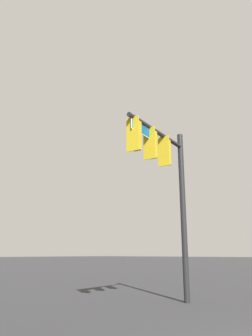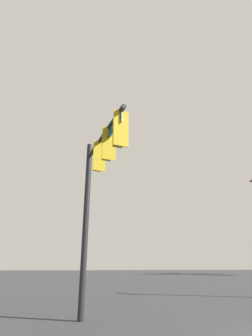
% 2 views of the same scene
% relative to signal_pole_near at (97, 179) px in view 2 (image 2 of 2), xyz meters
% --- Properties ---
extents(signal_pole_near, '(4.57, 0.88, 7.44)m').
position_rel_signal_pole_near_xyz_m(signal_pole_near, '(0.00, 0.00, 0.00)').
color(signal_pole_near, black).
rests_on(signal_pole_near, ground_plane).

